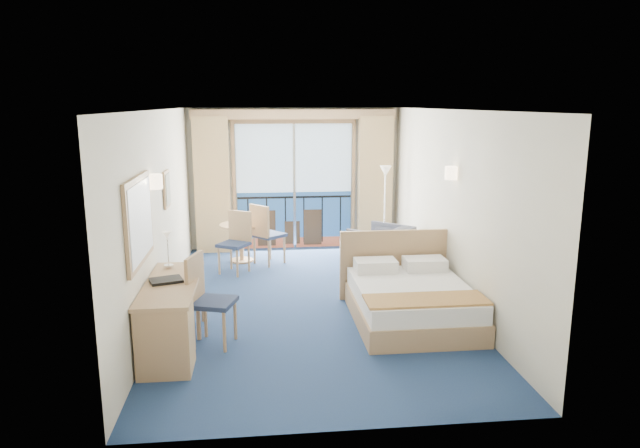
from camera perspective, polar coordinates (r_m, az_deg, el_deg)
The scene contains 22 objects.
floor at distance 8.19m, azimuth -1.03°, elevation -7.89°, with size 6.50×6.50×0.00m, color navy.
room_walls at distance 7.76m, azimuth -1.08°, elevation 4.54°, with size 4.04×6.54×2.72m.
balcony_door at distance 11.03m, azimuth -2.61°, elevation 3.43°, with size 2.36×0.03×2.52m.
curtain_left at distance 10.88m, azimuth -10.73°, elevation 3.82°, with size 0.65×0.22×2.55m, color tan.
curtain_right at distance 11.07m, azimuth 5.52°, elevation 4.12°, with size 0.65×0.22×2.55m, color tan.
pelmet at distance 10.79m, azimuth -2.61°, elevation 10.91°, with size 3.80×0.25×0.18m, color tan.
mirror at distance 6.42m, azimuth -17.63°, elevation 0.32°, with size 0.05×1.25×0.95m.
wall_print at distance 8.30m, azimuth -15.07°, elevation 3.38°, with size 0.04×0.42×0.52m.
sconce_left at distance 7.24m, azimuth -16.17°, elevation 4.10°, with size 0.18×0.18×0.18m, color beige.
sconce_right at distance 8.02m, azimuth 13.01°, elevation 4.99°, with size 0.18×0.18×0.18m, color beige.
bed at distance 7.57m, azimuth 9.03°, elevation -7.46°, with size 1.60×1.91×1.01m.
nightstand at distance 9.02m, azimuth 9.79°, elevation -4.22°, with size 0.45×0.43×0.59m, color tan.
phone at distance 8.94m, azimuth 9.71°, elevation -2.12°, with size 0.20×0.16×0.09m, color silver.
armchair at distance 9.56m, azimuth 6.09°, elevation -2.52°, with size 0.85×0.88×0.80m, color #4A4D5A.
floor_lamp at distance 10.51m, azimuth 6.54°, elevation 3.61°, with size 0.23×0.23×1.67m.
desk at distance 6.41m, azimuth -15.07°, elevation -9.91°, with size 0.58×1.70×0.80m.
desk_chair at distance 6.80m, azimuth -11.36°, elevation -6.92°, with size 0.59×0.58×1.08m.
folder at distance 6.74m, azimuth -15.14°, elevation -5.45°, with size 0.35×0.26×0.03m, color black.
desk_lamp at distance 7.21m, azimuth -15.02°, elevation -1.75°, with size 0.12×0.12×0.44m.
round_table at distance 10.25m, azimuth -7.89°, elevation -0.91°, with size 0.76×0.76×0.68m.
table_chair_a at distance 9.97m, azimuth -5.51°, elevation -0.68°, with size 0.66×0.66×1.07m.
table_chair_b at distance 9.60m, azimuth -8.36°, elevation -1.42°, with size 0.61×0.61×1.02m.
Camera 1 is at (-0.69, -7.67, 2.79)m, focal length 32.00 mm.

